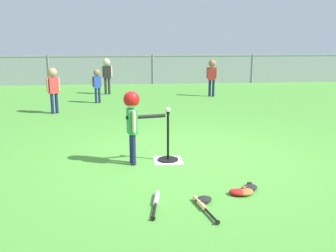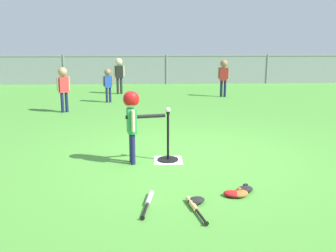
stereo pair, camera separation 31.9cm
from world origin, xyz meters
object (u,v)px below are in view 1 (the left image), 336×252
at_px(fielder_near_right, 53,84).
at_px(spare_bat_wood, 202,206).
at_px(fielder_near_left, 212,73).
at_px(glove_outfield_drop, 249,187).
at_px(glove_by_plate, 246,192).
at_px(fielder_deep_left, 107,71).
at_px(batting_tee, 168,152).
at_px(baseball_on_tee, 168,110).
at_px(glove_near_bats, 238,192).
at_px(fielder_deep_right, 97,81).
at_px(spare_bat_silver, 156,201).
at_px(glove_tossed_aside, 203,200).
at_px(batter_child, 132,113).

xyz_separation_m(fielder_near_right, spare_bat_wood, (2.66, -5.70, -0.69)).
relative_size(fielder_near_left, glove_outfield_drop, 4.32).
distance_m(fielder_near_right, glove_by_plate, 6.32).
relative_size(fielder_deep_left, fielder_near_right, 1.03).
height_order(batting_tee, glove_by_plate, batting_tee).
relative_size(baseball_on_tee, fielder_near_right, 0.07).
bearing_deg(fielder_near_left, glove_near_bats, -99.28).
bearing_deg(fielder_deep_right, glove_outfield_drop, -70.16).
relative_size(fielder_deep_left, glove_near_bats, 4.36).
relative_size(spare_bat_silver, spare_bat_wood, 1.06).
bearing_deg(glove_near_bats, glove_outfield_drop, 37.29).
distance_m(batting_tee, glove_tossed_aside, 1.62).
xyz_separation_m(batting_tee, glove_near_bats, (0.73, -1.42, -0.09)).
height_order(batting_tee, batter_child, batter_child).
height_order(batter_child, spare_bat_silver, batter_child).
xyz_separation_m(spare_bat_silver, glove_near_bats, (1.01, 0.14, 0.01)).
height_order(fielder_near_right, fielder_deep_right, fielder_near_right).
distance_m(fielder_deep_left, glove_tossed_aside, 8.80).
bearing_deg(fielder_deep_right, spare_bat_silver, -80.12).
distance_m(fielder_near_right, spare_bat_wood, 6.33).
xyz_separation_m(fielder_deep_left, spare_bat_silver, (1.02, -8.59, -0.72)).
bearing_deg(spare_bat_silver, spare_bat_wood, -19.60).
bearing_deg(fielder_near_left, spare_bat_silver, -106.17).
bearing_deg(fielder_near_right, baseball_on_tee, -58.33).
bearing_deg(fielder_near_right, glove_outfield_drop, -57.41).
relative_size(fielder_deep_right, spare_bat_silver, 1.40).
height_order(batter_child, glove_outfield_drop, batter_child).
height_order(batter_child, glove_near_bats, batter_child).
xyz_separation_m(spare_bat_silver, spare_bat_wood, (0.51, -0.18, -0.00)).
relative_size(fielder_near_left, glove_by_plate, 4.24).
bearing_deg(spare_bat_silver, glove_by_plate, 7.64).
xyz_separation_m(spare_bat_wood, glove_tossed_aside, (0.04, 0.15, 0.01)).
xyz_separation_m(fielder_deep_left, spare_bat_wood, (1.53, -8.78, -0.72)).
bearing_deg(fielder_deep_right, spare_bat_wood, -76.45).
height_order(spare_bat_silver, spare_bat_wood, same).
xyz_separation_m(baseball_on_tee, fielder_deep_left, (-1.31, 7.03, -0.05)).
relative_size(batter_child, fielder_near_right, 0.98).
relative_size(baseball_on_tee, fielder_deep_left, 0.06).
height_order(fielder_near_right, glove_outfield_drop, fielder_near_right).
distance_m(fielder_near_right, glove_tossed_aside, 6.21).
height_order(fielder_near_right, glove_by_plate, fielder_near_right).
height_order(baseball_on_tee, batter_child, batter_child).
bearing_deg(fielder_deep_left, batter_child, -83.79).
distance_m(glove_near_bats, glove_outfield_drop, 0.23).
relative_size(fielder_deep_left, spare_bat_silver, 1.69).
bearing_deg(fielder_near_right, batter_child, -64.90).
relative_size(batting_tee, fielder_near_left, 0.66).
xyz_separation_m(fielder_deep_right, spare_bat_silver, (1.21, -6.95, -0.59)).
distance_m(batting_tee, batter_child, 0.86).
xyz_separation_m(glove_near_bats, glove_tossed_aside, (-0.47, -0.18, 0.00)).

